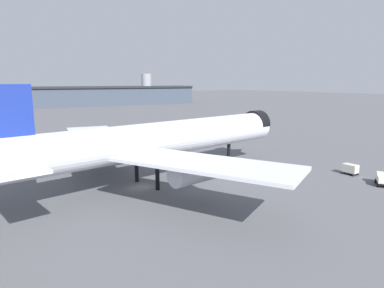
# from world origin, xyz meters

# --- Properties ---
(ground) EXTENTS (900.00, 900.00, 0.00)m
(ground) POSITION_xyz_m (0.00, 0.00, 0.00)
(ground) COLOR #56565B
(airliner_near_gate) EXTENTS (58.12, 52.80, 15.73)m
(airliner_near_gate) POSITION_xyz_m (3.40, 0.61, 6.93)
(airliner_near_gate) COLOR silver
(airliner_near_gate) RESTS_ON ground
(terminal_building) EXTENTS (207.50, 44.86, 21.79)m
(terminal_building) POSITION_xyz_m (29.05, 185.10, 6.64)
(terminal_building) COLOR #3D4756
(terminal_building) RESTS_ON ground
(baggage_tug_wing) EXTENTS (3.56, 3.16, 1.85)m
(baggage_tug_wing) POSITION_xyz_m (31.16, -21.30, 0.97)
(baggage_tug_wing) COLOR black
(baggage_tug_wing) RESTS_ON ground
(baggage_cart_trailing) EXTENTS (1.97, 2.42, 1.82)m
(baggage_cart_trailing) POSITION_xyz_m (33.05, -14.97, 0.98)
(baggage_cart_trailing) COLOR black
(baggage_cart_trailing) RESTS_ON ground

